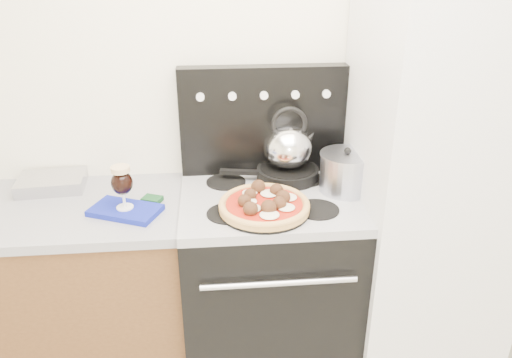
{
  "coord_description": "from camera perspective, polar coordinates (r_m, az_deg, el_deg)",
  "views": [
    {
      "loc": [
        -0.16,
        -0.73,
        1.89
      ],
      "look_at": [
        0.01,
        1.05,
        1.06
      ],
      "focal_mm": 35.0,
      "sensor_mm": 36.0,
      "label": 1
    }
  ],
  "objects": [
    {
      "name": "foil_sheet",
      "position": [
        2.43,
        -22.3,
        -0.36
      ],
      "size": [
        0.3,
        0.23,
        0.06
      ],
      "primitive_type": "cube",
      "rotation": [
        0.0,
        0.0,
        0.08
      ],
      "color": "silver",
      "rests_on": "countertop"
    },
    {
      "name": "beer_glass",
      "position": [
        2.07,
        -15.01,
        -0.91
      ],
      "size": [
        0.11,
        0.11,
        0.19
      ],
      "primitive_type": null,
      "rotation": [
        0.0,
        0.0,
        0.29
      ],
      "color": "black",
      "rests_on": "oven_mitt"
    },
    {
      "name": "base_cabinet",
      "position": [
        2.57,
        -24.59,
        -12.31
      ],
      "size": [
        1.45,
        0.6,
        0.86
      ],
      "primitive_type": "cube",
      "color": "brown",
      "rests_on": "ground"
    },
    {
      "name": "oven_mitt",
      "position": [
        2.12,
        -14.7,
        -3.49
      ],
      "size": [
        0.32,
        0.26,
        0.02
      ],
      "primitive_type": "cube",
      "rotation": [
        0.0,
        0.0,
        -0.41
      ],
      "color": "#141F9E",
      "rests_on": "countertop"
    },
    {
      "name": "pizza_pan",
      "position": [
        2.02,
        0.94,
        -3.61
      ],
      "size": [
        0.42,
        0.42,
        0.01
      ],
      "primitive_type": "cylinder",
      "rotation": [
        0.0,
        0.0,
        0.17
      ],
      "color": "black",
      "rests_on": "cooktop"
    },
    {
      "name": "backguard",
      "position": [
        2.31,
        0.77,
        6.73
      ],
      "size": [
        0.76,
        0.08,
        0.5
      ],
      "primitive_type": "cube",
      "color": "black",
      "rests_on": "cooktop"
    },
    {
      "name": "room_shell",
      "position": [
        1.22,
        2.78,
        -6.72
      ],
      "size": [
        3.52,
        3.01,
        2.52
      ],
      "color": "#B7B1A8",
      "rests_on": "ground"
    },
    {
      "name": "tea_kettle",
      "position": [
        2.25,
        3.73,
        4.1
      ],
      "size": [
        0.22,
        0.22,
        0.24
      ],
      "primitive_type": null,
      "rotation": [
        0.0,
        0.0,
        -0.0
      ],
      "color": "silver",
      "rests_on": "skillet"
    },
    {
      "name": "cooktop",
      "position": [
        2.16,
        1.5,
        -2.37
      ],
      "size": [
        0.76,
        0.65,
        0.04
      ],
      "primitive_type": "cube",
      "color": "#ADADB2",
      "rests_on": "stove_body"
    },
    {
      "name": "stove_body",
      "position": [
        2.41,
        1.37,
        -12.15
      ],
      "size": [
        0.76,
        0.65,
        0.88
      ],
      "primitive_type": "cube",
      "color": "black",
      "rests_on": "ground"
    },
    {
      "name": "pizza",
      "position": [
        2.01,
        0.95,
        -2.81
      ],
      "size": [
        0.41,
        0.41,
        0.05
      ],
      "primitive_type": null,
      "rotation": [
        0.0,
        0.0,
        0.14
      ],
      "color": "tan",
      "rests_on": "pizza_pan"
    },
    {
      "name": "fridge",
      "position": [
        2.3,
        19.16,
        -0.67
      ],
      "size": [
        0.64,
        0.68,
        1.9
      ],
      "primitive_type": "cube",
      "color": "silver",
      "rests_on": "ground"
    },
    {
      "name": "skillet",
      "position": [
        2.31,
        3.63,
        0.68
      ],
      "size": [
        0.33,
        0.33,
        0.05
      ],
      "primitive_type": "cylinder",
      "rotation": [
        0.0,
        0.0,
        -0.19
      ],
      "color": "black",
      "rests_on": "cooktop"
    },
    {
      "name": "countertop",
      "position": [
        2.35,
        -26.51,
        -3.42
      ],
      "size": [
        1.48,
        0.63,
        0.04
      ],
      "primitive_type": "cube",
      "color": "#97979F",
      "rests_on": "base_cabinet"
    },
    {
      "name": "stock_pot",
      "position": [
        2.2,
        10.22,
        0.67
      ],
      "size": [
        0.23,
        0.23,
        0.16
      ],
      "primitive_type": "cylinder",
      "rotation": [
        0.0,
        0.0,
        -0.02
      ],
      "color": "#AEB2C2",
      "rests_on": "cooktop"
    }
  ]
}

